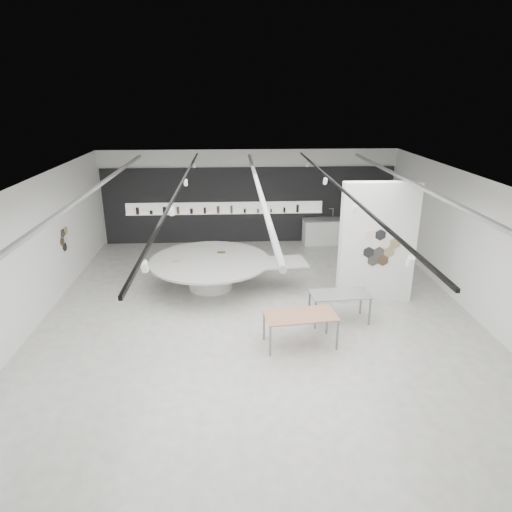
{
  "coord_description": "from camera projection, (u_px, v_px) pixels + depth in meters",
  "views": [
    {
      "loc": [
        -0.68,
        -11.35,
        5.95
      ],
      "look_at": [
        -0.02,
        1.2,
        1.41
      ],
      "focal_mm": 32.0,
      "sensor_mm": 36.0,
      "label": 1
    }
  ],
  "objects": [
    {
      "name": "sample_table_wood",
      "position": [
        300.0,
        317.0,
        11.14
      ],
      "size": [
        1.84,
        1.08,
        0.82
      ],
      "rotation": [
        0.0,
        0.0,
        0.12
      ],
      "color": "#A97257",
      "rests_on": "ground"
    },
    {
      "name": "partition_column",
      "position": [
        377.0,
        243.0,
        13.22
      ],
      "size": [
        2.2,
        0.38,
        3.6
      ],
      "color": "white",
      "rests_on": "ground"
    },
    {
      "name": "sample_table_stone",
      "position": [
        340.0,
        296.0,
        12.33
      ],
      "size": [
        1.63,
        0.9,
        0.81
      ],
      "rotation": [
        0.0,
        0.0,
        0.07
      ],
      "color": "gray",
      "rests_on": "ground"
    },
    {
      "name": "back_wall_display",
      "position": [
        247.0,
        206.0,
        18.7
      ],
      "size": [
        11.8,
        0.27,
        3.1
      ],
      "color": "black",
      "rests_on": "ground"
    },
    {
      "name": "kitchen_counter",
      "position": [
        325.0,
        231.0,
        18.8
      ],
      "size": [
        1.87,
        0.81,
        1.44
      ],
      "rotation": [
        0.0,
        0.0,
        0.05
      ],
      "color": "white",
      "rests_on": "ground"
    },
    {
      "name": "display_island",
      "position": [
        213.0,
        270.0,
        14.46
      ],
      "size": [
        5.17,
        4.21,
        0.97
      ],
      "rotation": [
        0.0,
        0.0,
        0.11
      ],
      "color": "white",
      "rests_on": "ground"
    },
    {
      "name": "room",
      "position": [
        256.0,
        248.0,
        12.01
      ],
      "size": [
        12.02,
        14.02,
        3.82
      ],
      "color": "beige",
      "rests_on": "ground"
    }
  ]
}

